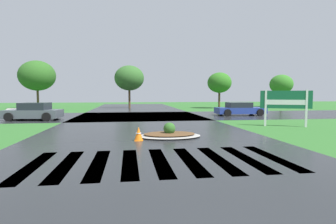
{
  "coord_description": "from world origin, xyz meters",
  "views": [
    {
      "loc": [
        -0.91,
        -2.2,
        2.04
      ],
      "look_at": [
        1.06,
        11.27,
        1.09
      ],
      "focal_mm": 28.6,
      "sensor_mm": 36.0,
      "label": 1
    }
  ],
  "objects": [
    {
      "name": "traffic_cone",
      "position": [
        -0.51,
        9.28,
        0.29
      ],
      "size": [
        0.39,
        0.39,
        0.6
      ],
      "color": "orange",
      "rests_on": "ground"
    },
    {
      "name": "car_white_sedan",
      "position": [
        9.33,
        21.45,
        0.57
      ],
      "size": [
        4.54,
        2.15,
        1.21
      ],
      "rotation": [
        0.0,
        0.0,
        -0.02
      ],
      "color": "navy",
      "rests_on": "ground"
    },
    {
      "name": "car_blue_compact",
      "position": [
        -8.14,
        19.53,
        0.62
      ],
      "size": [
        4.17,
        2.47,
        1.33
      ],
      "rotation": [
        0.0,
        0.0,
        3.04
      ],
      "color": "#4C545B",
      "rests_on": "ground"
    },
    {
      "name": "asphalt_cross_road",
      "position": [
        0.0,
        22.03,
        0.0
      ],
      "size": [
        90.0,
        9.93,
        0.01
      ],
      "primitive_type": "cube",
      "color": "#232628",
      "rests_on": "ground"
    },
    {
      "name": "background_treeline",
      "position": [
        -0.23,
        34.8,
        4.01
      ],
      "size": [
        38.51,
        5.88,
        6.31
      ],
      "color": "#4C3823",
      "rests_on": "ground"
    },
    {
      "name": "crosswalk_stripes",
      "position": [
        0.0,
        5.64,
        0.0
      ],
      "size": [
        7.65,
        3.5,
        0.01
      ],
      "color": "white",
      "rests_on": "ground"
    },
    {
      "name": "asphalt_roadway",
      "position": [
        0.0,
        10.0,
        0.0
      ],
      "size": [
        11.04,
        80.0,
        0.01
      ],
      "primitive_type": "cube",
      "color": "#232628",
      "rests_on": "ground"
    },
    {
      "name": "estate_billboard",
      "position": [
        8.61,
        12.96,
        1.55
      ],
      "size": [
        2.77,
        1.24,
        2.26
      ],
      "rotation": [
        0.0,
        0.0,
        2.74
      ],
      "color": "white",
      "rests_on": "ground"
    },
    {
      "name": "median_island",
      "position": [
        0.96,
        10.08,
        0.13
      ],
      "size": [
        2.94,
        2.01,
        0.68
      ],
      "color": "#9E9B93",
      "rests_on": "ground"
    },
    {
      "name": "drainage_pipe_stack",
      "position": [
        -9.27,
        21.38,
        0.4
      ],
      "size": [
        3.5,
        1.55,
        0.79
      ],
      "color": "#9E9B93",
      "rests_on": "ground"
    }
  ]
}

